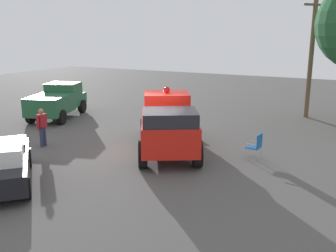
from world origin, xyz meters
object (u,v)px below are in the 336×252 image
(parked_pickup, at_px, (58,101))
(utility_pole, at_px, (311,55))
(vintage_fire_truck, at_px, (168,123))
(lawn_chair_by_car, at_px, (256,144))
(spectator_standing, at_px, (42,125))

(parked_pickup, relative_size, utility_pole, 0.74)
(vintage_fire_truck, bearing_deg, lawn_chair_by_car, -169.65)
(parked_pickup, relative_size, spectator_standing, 3.06)
(vintage_fire_truck, relative_size, lawn_chair_by_car, 6.12)
(spectator_standing, bearing_deg, lawn_chair_by_car, -163.66)
(utility_pole, bearing_deg, lawn_chair_by_car, 85.42)
(parked_pickup, distance_m, utility_pole, 14.72)
(lawn_chair_by_car, relative_size, utility_pole, 0.15)
(vintage_fire_truck, bearing_deg, parked_pickup, -18.14)
(vintage_fire_truck, bearing_deg, utility_pole, -114.27)
(parked_pickup, distance_m, spectator_standing, 5.86)
(vintage_fire_truck, height_order, utility_pole, utility_pole)
(vintage_fire_truck, distance_m, parked_pickup, 9.05)
(parked_pickup, distance_m, lawn_chair_by_car, 12.36)
(vintage_fire_truck, relative_size, parked_pickup, 1.22)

